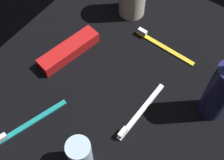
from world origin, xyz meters
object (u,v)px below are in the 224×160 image
Objects in this scene: deodorant_stick at (80,154)px; toothbrush_white at (139,114)px; lotion_bottle at (220,92)px; toothpaste_box_red at (69,50)px; toothbrush_yellow at (161,45)px; toothbrush_teal at (28,124)px.

deodorant_stick reaches higher than toothbrush_white.
toothpaste_box_red is (-6.39, 37.72, -7.09)cm from lotion_bottle.
lotion_bottle reaches higher than toothbrush_yellow.
toothbrush_teal is at bearing -154.41° from toothpaste_box_red.
toothpaste_box_red reaches higher than toothbrush_teal.
deodorant_stick is at bearing -123.55° from toothpaste_box_red.
toothbrush_yellow is 24.98cm from toothpaste_box_red.
deodorant_stick is 17.44cm from toothbrush_white.
toothbrush_yellow is 40.22cm from toothbrush_teal.
toothbrush_teal is 22.07cm from toothpaste_box_red.
lotion_bottle reaches higher than deodorant_stick.
deodorant_stick is 0.51× the size of toothbrush_yellow.
toothbrush_white is 1.02× the size of toothpaste_box_red.
toothbrush_white is at bearing 129.79° from lotion_bottle.
deodorant_stick reaches higher than toothbrush_yellow.
lotion_bottle is 1.09× the size of toothbrush_yellow.
toothbrush_white is at bearing -163.64° from toothbrush_yellow.
toothbrush_yellow is at bearing 61.91° from lotion_bottle.
deodorant_stick reaches higher than toothbrush_teal.
lotion_bottle is 23.04cm from toothbrush_yellow.
toothbrush_white is 25.88cm from toothbrush_teal.
toothbrush_white is 25.22cm from toothpaste_box_red.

